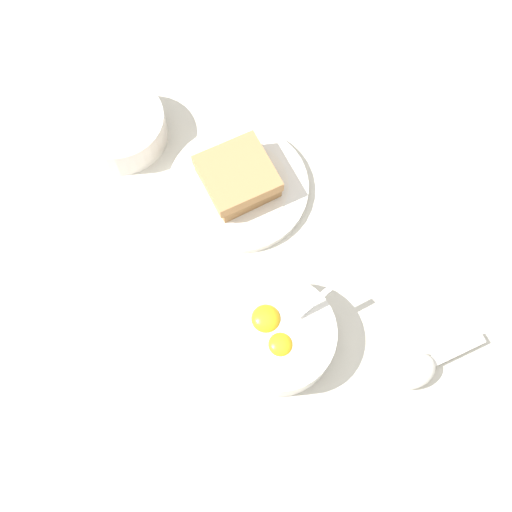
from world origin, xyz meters
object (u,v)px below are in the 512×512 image
object	(u,v)px
toast_sandwich	(238,176)
toast_plate	(237,187)
egg_bowl	(277,336)
congee_bowl	(119,126)
soup_spoon	(420,367)

from	to	relation	value
toast_sandwich	toast_plate	bearing A→B (deg)	48.23
egg_bowl	congee_bowl	xyz separation A→B (m)	(0.22, -0.33, 0.00)
congee_bowl	toast_plate	bearing A→B (deg)	150.13
toast_sandwich	soup_spoon	distance (m)	0.36
toast_plate	soup_spoon	world-z (taller)	soup_spoon
toast_sandwich	congee_bowl	distance (m)	0.20
soup_spoon	toast_sandwich	bearing A→B (deg)	-50.93
egg_bowl	soup_spoon	world-z (taller)	egg_bowl
toast_plate	toast_sandwich	world-z (taller)	toast_sandwich
soup_spoon	congee_bowl	size ratio (longest dim) A/B	1.01
soup_spoon	egg_bowl	bearing A→B (deg)	-14.32
egg_bowl	toast_sandwich	world-z (taller)	egg_bowl
congee_bowl	toast_sandwich	bearing A→B (deg)	151.13
egg_bowl	soup_spoon	bearing A→B (deg)	165.68
toast_plate	congee_bowl	bearing A→B (deg)	-29.87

